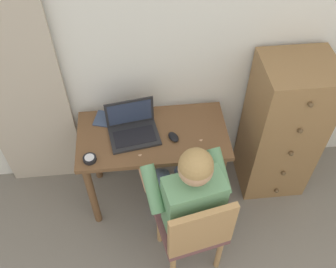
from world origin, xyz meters
TOP-DOWN VIEW (x-y plane):
  - wall_back at (0.00, 2.20)m, footprint 4.80×0.05m
  - curtain_panel at (-1.27, 2.13)m, footprint 0.62×0.03m
  - desk at (-0.37, 1.86)m, footprint 1.07×0.55m
  - dresser at (0.61, 1.92)m, footprint 0.51×0.48m
  - chair at (-0.16, 1.22)m, footprint 0.49×0.48m
  - person_seated at (-0.19, 1.40)m, footprint 0.61×0.64m
  - laptop at (-0.51, 1.88)m, footprint 0.37×0.30m
  - computer_mouse at (-0.23, 1.80)m, footprint 0.10×0.12m
  - desk_clock at (-0.81, 1.67)m, footprint 0.09×0.09m
  - notebook_pad at (-0.68, 2.02)m, footprint 0.24×0.20m

SIDE VIEW (x-z plane):
  - chair at x=-0.16m, z-range 0.06..0.94m
  - dresser at x=0.61m, z-range 0.00..1.23m
  - desk at x=-0.37m, z-range 0.24..0.99m
  - person_seated at x=-0.19m, z-range 0.08..1.28m
  - notebook_pad at x=-0.68m, z-range 0.75..0.76m
  - desk_clock at x=-0.81m, z-range 0.75..0.78m
  - computer_mouse at x=-0.23m, z-range 0.75..0.78m
  - laptop at x=-0.51m, z-range 0.68..0.92m
  - curtain_panel at x=-1.27m, z-range 0.00..2.23m
  - wall_back at x=0.00m, z-range 0.00..2.50m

